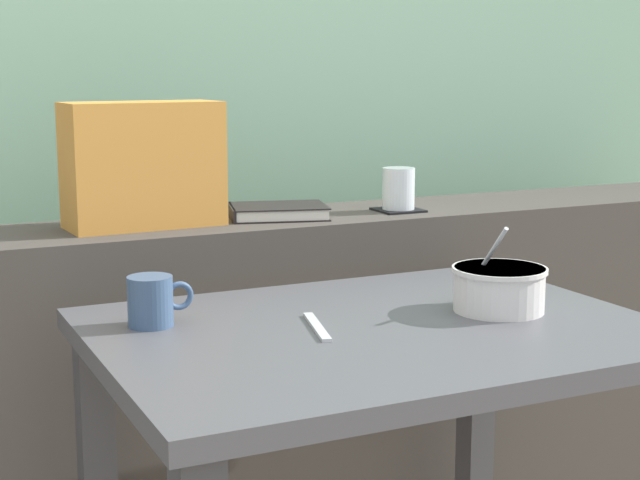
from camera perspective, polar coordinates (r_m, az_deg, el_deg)
name	(u,v)px	position (r m, az deg, el deg)	size (l,w,h in m)	color
dark_console_ledge	(278,388)	(2.26, -2.47, -8.70)	(2.80, 0.31, 0.80)	#423D38
breakfast_table	(376,395)	(1.67, 3.29, -9.10)	(0.93, 0.69, 0.70)	#414145
coaster_square	(398,210)	(2.26, 4.62, 1.77)	(0.10, 0.10, 0.01)	black
juice_glass	(398,190)	(2.25, 4.64, 2.97)	(0.08, 0.08, 0.10)	white
closed_book	(277,211)	(2.15, -2.54, 1.70)	(0.25, 0.20, 0.03)	black
throw_pillow	(143,165)	(2.05, -10.36, 4.38)	(0.32, 0.14, 0.26)	#D18938
soup_bowl	(499,289)	(1.75, 10.49, -2.88)	(0.17, 0.17, 0.16)	silver
fork_utensil	(317,327)	(1.61, -0.18, -5.13)	(0.02, 0.17, 0.01)	silver
ceramic_mug	(152,301)	(1.64, -9.87, -3.56)	(0.11, 0.08, 0.08)	#3D567A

